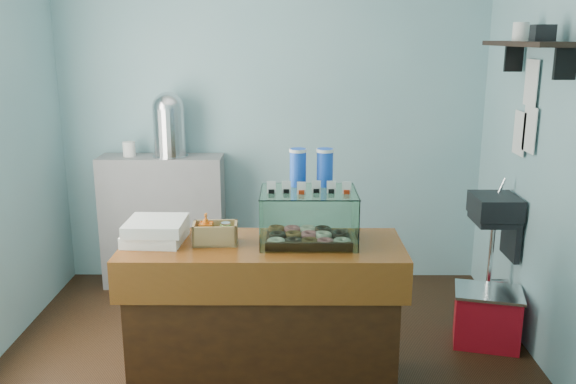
{
  "coord_description": "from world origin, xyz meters",
  "views": [
    {
      "loc": [
        0.16,
        -3.53,
        2.04
      ],
      "look_at": [
        0.14,
        -0.15,
        1.18
      ],
      "focal_mm": 38.0,
      "sensor_mm": 36.0,
      "label": 1
    }
  ],
  "objects_px": {
    "red_cooler": "(487,317)",
    "coffee_urn": "(169,123)",
    "display_case": "(308,212)",
    "counter": "(263,315)"
  },
  "relations": [
    {
      "from": "red_cooler",
      "to": "counter",
      "type": "bearing_deg",
      "value": -146.6
    },
    {
      "from": "counter",
      "to": "coffee_urn",
      "type": "xyz_separation_m",
      "value": [
        -0.81,
        1.56,
        0.92
      ]
    },
    {
      "from": "counter",
      "to": "coffee_urn",
      "type": "distance_m",
      "value": 1.98
    },
    {
      "from": "coffee_urn",
      "to": "red_cooler",
      "type": "bearing_deg",
      "value": -24.11
    },
    {
      "from": "counter",
      "to": "red_cooler",
      "type": "distance_m",
      "value": 1.61
    },
    {
      "from": "counter",
      "to": "coffee_urn",
      "type": "relative_size",
      "value": 3.07
    },
    {
      "from": "red_cooler",
      "to": "coffee_urn",
      "type": "bearing_deg",
      "value": 169.8
    },
    {
      "from": "display_case",
      "to": "red_cooler",
      "type": "height_order",
      "value": "display_case"
    },
    {
      "from": "display_case",
      "to": "counter",
      "type": "bearing_deg",
      "value": -163.51
    },
    {
      "from": "coffee_urn",
      "to": "counter",
      "type": "bearing_deg",
      "value": -62.47
    }
  ]
}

